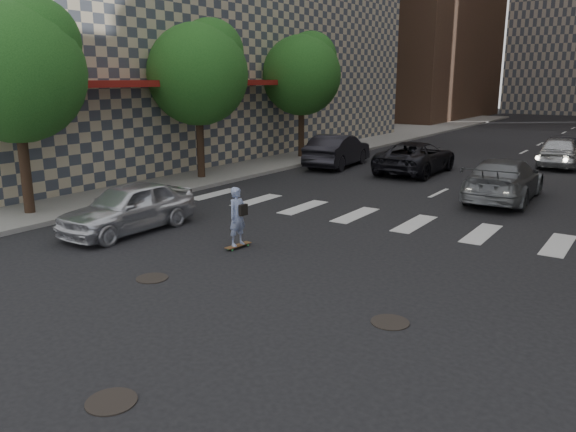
% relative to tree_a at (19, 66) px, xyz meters
% --- Properties ---
extents(ground, '(160.00, 160.00, 0.00)m').
position_rel_tree_a_xyz_m(ground, '(9.45, -3.14, -4.65)').
color(ground, black).
rests_on(ground, ground).
extents(sidewalk_left, '(13.00, 80.00, 0.15)m').
position_rel_tree_a_xyz_m(sidewalk_left, '(-5.05, 16.86, -4.57)').
color(sidewalk_left, gray).
rests_on(sidewalk_left, ground).
extents(tree_a, '(4.20, 4.20, 6.60)m').
position_rel_tree_a_xyz_m(tree_a, '(0.00, 0.00, 0.00)').
color(tree_a, '#382619').
rests_on(tree_a, sidewalk_left).
extents(tree_b, '(4.20, 4.20, 6.60)m').
position_rel_tree_a_xyz_m(tree_b, '(0.00, 8.00, 0.00)').
color(tree_b, '#382619').
rests_on(tree_b, sidewalk_left).
extents(tree_c, '(4.20, 4.20, 6.60)m').
position_rel_tree_a_xyz_m(tree_c, '(0.00, 16.00, 0.00)').
color(tree_c, '#382619').
rests_on(tree_c, sidewalk_left).
extents(manhole_a, '(0.70, 0.70, 0.02)m').
position_rel_tree_a_xyz_m(manhole_a, '(10.65, -5.64, -4.64)').
color(manhole_a, black).
rests_on(manhole_a, ground).
extents(manhole_b, '(0.70, 0.70, 0.02)m').
position_rel_tree_a_xyz_m(manhole_b, '(7.45, -1.94, -4.64)').
color(manhole_b, black).
rests_on(manhole_b, ground).
extents(manhole_c, '(0.70, 0.70, 0.02)m').
position_rel_tree_a_xyz_m(manhole_c, '(12.75, -1.14, -4.64)').
color(manhole_c, black).
rests_on(manhole_c, ground).
extents(skateboarder, '(0.43, 0.83, 1.61)m').
position_rel_tree_a_xyz_m(skateboarder, '(7.59, 0.92, -3.80)').
color(skateboarder, brown).
rests_on(skateboarder, ground).
extents(silver_sedan, '(1.71, 4.18, 1.42)m').
position_rel_tree_a_xyz_m(silver_sedan, '(3.95, 0.46, -3.94)').
color(silver_sedan, silver).
rests_on(silver_sedan, ground).
extents(traffic_car_a, '(2.26, 5.05, 1.61)m').
position_rel_tree_a_xyz_m(traffic_car_a, '(2.95, 14.55, -3.84)').
color(traffic_car_a, black).
rests_on(traffic_car_a, ground).
extents(traffic_car_b, '(2.32, 5.31, 1.52)m').
position_rel_tree_a_xyz_m(traffic_car_b, '(11.81, 10.86, -3.89)').
color(traffic_car_b, slate).
rests_on(traffic_car_b, ground).
extents(traffic_car_c, '(2.45, 5.27, 1.46)m').
position_rel_tree_a_xyz_m(traffic_car_c, '(6.93, 14.86, -3.92)').
color(traffic_car_c, black).
rests_on(traffic_car_c, ground).
extents(traffic_car_d, '(2.28, 4.75, 1.57)m').
position_rel_tree_a_xyz_m(traffic_car_d, '(12.12, 20.70, -3.86)').
color(traffic_car_d, '#A1A4A8').
rests_on(traffic_car_d, ground).
extents(traffic_car_e, '(1.78, 4.01, 1.28)m').
position_rel_tree_a_xyz_m(traffic_car_e, '(11.93, 23.27, -4.01)').
color(traffic_car_e, black).
rests_on(traffic_car_e, ground).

